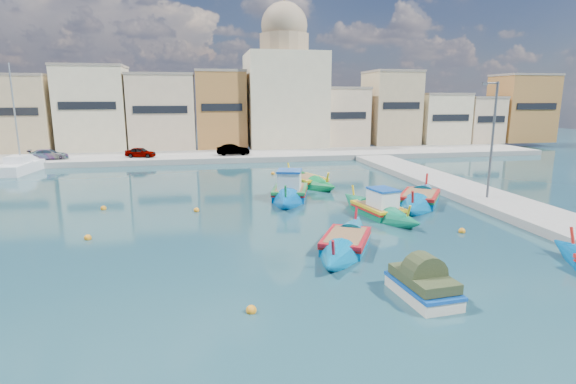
{
  "coord_description": "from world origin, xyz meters",
  "views": [
    {
      "loc": [
        -0.99,
        -20.13,
        7.07
      ],
      "look_at": [
        4.0,
        6.0,
        1.4
      ],
      "focal_mm": 28.0,
      "sensor_mm": 36.0,
      "label": 1
    }
  ],
  "objects_px": {
    "luzzu_turquoise_cabin": "(378,210)",
    "luzzu_cyan_mid": "(420,200)",
    "quay_street_lamp": "(492,140)",
    "luzzu_blue_south": "(346,243)",
    "church_block": "(284,86)",
    "yacht_north": "(28,166)",
    "tender_near": "(423,286)",
    "luzzu_blue_cabin": "(290,193)",
    "luzzu_green": "(307,182)"
  },
  "relations": [
    {
      "from": "luzzu_cyan_mid",
      "to": "tender_near",
      "type": "xyz_separation_m",
      "value": [
        -6.64,
        -13.36,
        0.15
      ]
    },
    {
      "from": "luzzu_turquoise_cabin",
      "to": "yacht_north",
      "type": "relative_size",
      "value": 0.78
    },
    {
      "from": "luzzu_turquoise_cabin",
      "to": "tender_near",
      "type": "xyz_separation_m",
      "value": [
        -2.79,
        -11.11,
        0.12
      ]
    },
    {
      "from": "luzzu_blue_cabin",
      "to": "luzzu_blue_south",
      "type": "bearing_deg",
      "value": -87.18
    },
    {
      "from": "yacht_north",
      "to": "luzzu_cyan_mid",
      "type": "bearing_deg",
      "value": -33.37
    },
    {
      "from": "luzzu_cyan_mid",
      "to": "yacht_north",
      "type": "relative_size",
      "value": 0.81
    },
    {
      "from": "quay_street_lamp",
      "to": "luzzu_cyan_mid",
      "type": "height_order",
      "value": "quay_street_lamp"
    },
    {
      "from": "luzzu_turquoise_cabin",
      "to": "luzzu_cyan_mid",
      "type": "bearing_deg",
      "value": 30.24
    },
    {
      "from": "church_block",
      "to": "luzzu_green",
      "type": "distance_m",
      "value": 26.67
    },
    {
      "from": "church_block",
      "to": "quay_street_lamp",
      "type": "bearing_deg",
      "value": -77.65
    },
    {
      "from": "luzzu_cyan_mid",
      "to": "luzzu_blue_south",
      "type": "height_order",
      "value": "luzzu_cyan_mid"
    },
    {
      "from": "luzzu_turquoise_cabin",
      "to": "yacht_north",
      "type": "bearing_deg",
      "value": 140.16
    },
    {
      "from": "church_block",
      "to": "yacht_north",
      "type": "height_order",
      "value": "church_block"
    },
    {
      "from": "luzzu_cyan_mid",
      "to": "luzzu_blue_cabin",
      "type": "bearing_deg",
      "value": 157.92
    },
    {
      "from": "church_block",
      "to": "quay_street_lamp",
      "type": "xyz_separation_m",
      "value": [
        7.44,
        -34.0,
        -4.07
      ]
    },
    {
      "from": "luzzu_blue_cabin",
      "to": "luzzu_green",
      "type": "xyz_separation_m",
      "value": [
        2.25,
        4.41,
        -0.12
      ]
    },
    {
      "from": "luzzu_blue_cabin",
      "to": "yacht_north",
      "type": "distance_m",
      "value": 28.53
    },
    {
      "from": "quay_street_lamp",
      "to": "luzzu_blue_cabin",
      "type": "xyz_separation_m",
      "value": [
        -12.47,
        4.35,
        -3.94
      ]
    },
    {
      "from": "church_block",
      "to": "luzzu_blue_cabin",
      "type": "relative_size",
      "value": 2.05
    },
    {
      "from": "luzzu_cyan_mid",
      "to": "luzzu_green",
      "type": "distance_m",
      "value": 9.77
    },
    {
      "from": "church_block",
      "to": "luzzu_turquoise_cabin",
      "type": "height_order",
      "value": "church_block"
    },
    {
      "from": "luzzu_cyan_mid",
      "to": "church_block",
      "type": "bearing_deg",
      "value": 95.52
    },
    {
      "from": "luzzu_blue_south",
      "to": "tender_near",
      "type": "xyz_separation_m",
      "value": [
        1.03,
        -5.67,
        0.19
      ]
    },
    {
      "from": "church_block",
      "to": "quay_street_lamp",
      "type": "distance_m",
      "value": 35.04
    },
    {
      "from": "church_block",
      "to": "tender_near",
      "type": "relative_size",
      "value": 6.31
    },
    {
      "from": "quay_street_lamp",
      "to": "church_block",
      "type": "bearing_deg",
      "value": 102.35
    },
    {
      "from": "luzzu_blue_south",
      "to": "luzzu_turquoise_cabin",
      "type": "bearing_deg",
      "value": 54.93
    },
    {
      "from": "quay_street_lamp",
      "to": "luzzu_green",
      "type": "height_order",
      "value": "quay_street_lamp"
    },
    {
      "from": "luzzu_cyan_mid",
      "to": "luzzu_green",
      "type": "bearing_deg",
      "value": 127.61
    },
    {
      "from": "church_block",
      "to": "tender_near",
      "type": "bearing_deg",
      "value": -94.26
    },
    {
      "from": "luzzu_cyan_mid",
      "to": "yacht_north",
      "type": "bearing_deg",
      "value": 146.63
    },
    {
      "from": "luzzu_cyan_mid",
      "to": "tender_near",
      "type": "height_order",
      "value": "luzzu_cyan_mid"
    },
    {
      "from": "church_block",
      "to": "luzzu_turquoise_cabin",
      "type": "distance_m",
      "value": 36.15
    },
    {
      "from": "quay_street_lamp",
      "to": "tender_near",
      "type": "distance_m",
      "value": 16.92
    },
    {
      "from": "church_block",
      "to": "luzzu_blue_south",
      "type": "height_order",
      "value": "church_block"
    },
    {
      "from": "luzzu_blue_cabin",
      "to": "luzzu_blue_south",
      "type": "relative_size",
      "value": 1.15
    },
    {
      "from": "luzzu_turquoise_cabin",
      "to": "luzzu_blue_cabin",
      "type": "bearing_deg",
      "value": 128.05
    },
    {
      "from": "luzzu_blue_cabin",
      "to": "luzzu_green",
      "type": "relative_size",
      "value": 1.13
    },
    {
      "from": "quay_street_lamp",
      "to": "tender_near",
      "type": "height_order",
      "value": "quay_street_lamp"
    },
    {
      "from": "luzzu_blue_cabin",
      "to": "luzzu_blue_south",
      "type": "distance_m",
      "value": 11.04
    },
    {
      "from": "quay_street_lamp",
      "to": "luzzu_cyan_mid",
      "type": "relative_size",
      "value": 0.91
    },
    {
      "from": "luzzu_green",
      "to": "luzzu_blue_south",
      "type": "bearing_deg",
      "value": -96.32
    },
    {
      "from": "luzzu_blue_south",
      "to": "yacht_north",
      "type": "relative_size",
      "value": 0.75
    },
    {
      "from": "luzzu_blue_cabin",
      "to": "luzzu_green",
      "type": "bearing_deg",
      "value": 62.95
    },
    {
      "from": "luzzu_blue_cabin",
      "to": "quay_street_lamp",
      "type": "bearing_deg",
      "value": -19.21
    },
    {
      "from": "quay_street_lamp",
      "to": "luzzu_blue_south",
      "type": "height_order",
      "value": "quay_street_lamp"
    },
    {
      "from": "luzzu_blue_south",
      "to": "luzzu_cyan_mid",
      "type": "bearing_deg",
      "value": 45.06
    },
    {
      "from": "church_block",
      "to": "luzzu_blue_south",
      "type": "distance_m",
      "value": 41.73
    },
    {
      "from": "luzzu_turquoise_cabin",
      "to": "luzzu_blue_south",
      "type": "xyz_separation_m",
      "value": [
        -3.82,
        -5.44,
        -0.08
      ]
    },
    {
      "from": "luzzu_green",
      "to": "luzzu_blue_south",
      "type": "height_order",
      "value": "luzzu_green"
    }
  ]
}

